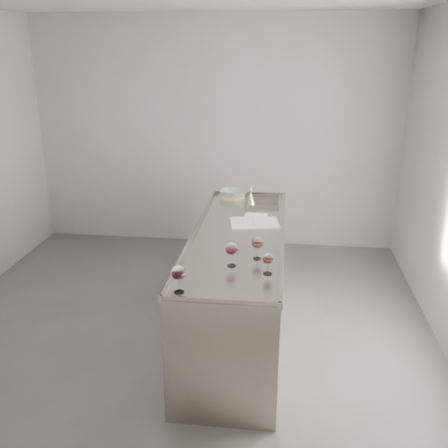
# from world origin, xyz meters

# --- Properties ---
(room_shell) EXTENTS (4.54, 5.04, 2.84)m
(room_shell) POSITION_xyz_m (0.00, 0.00, 1.40)
(room_shell) COLOR #4D4A48
(room_shell) RESTS_ON ground
(counter) EXTENTS (0.77, 2.42, 0.97)m
(counter) POSITION_xyz_m (0.50, 0.30, 0.47)
(counter) COLOR #9F968E
(counter) RESTS_ON ground
(wine_glass_left) EXTENTS (0.10, 0.10, 0.19)m
(wine_glass_left) POSITION_xyz_m (0.22, -0.78, 1.07)
(wine_glass_left) COLOR white
(wine_glass_left) RESTS_ON counter
(wine_glass_middle) EXTENTS (0.09, 0.09, 0.18)m
(wine_glass_middle) POSITION_xyz_m (0.51, -0.34, 1.07)
(wine_glass_middle) COLOR white
(wine_glass_middle) RESTS_ON counter
(wine_glass_right) EXTENTS (0.09, 0.09, 0.18)m
(wine_glass_right) POSITION_xyz_m (0.69, -0.19, 1.07)
(wine_glass_right) COLOR white
(wine_glass_right) RESTS_ON counter
(wine_glass_small) EXTENTS (0.08, 0.08, 0.16)m
(wine_glass_small) POSITION_xyz_m (0.77, -0.44, 1.05)
(wine_glass_small) COLOR white
(wine_glass_small) RESTS_ON counter
(notebook) EXTENTS (0.46, 0.36, 0.02)m
(notebook) POSITION_xyz_m (0.62, 0.60, 0.95)
(notebook) COLOR white
(notebook) RESTS_ON counter
(loose_paper_top) EXTENTS (0.22, 0.30, 0.00)m
(loose_paper_top) POSITION_xyz_m (0.62, 0.73, 0.94)
(loose_paper_top) COLOR silver
(loose_paper_top) RESTS_ON counter
(trivet) EXTENTS (0.33, 0.33, 0.02)m
(trivet) POSITION_xyz_m (0.33, 1.38, 0.95)
(trivet) COLOR #C7BD81
(trivet) RESTS_ON counter
(ceramic_bowl) EXTENTS (0.29, 0.29, 0.06)m
(ceramic_bowl) POSITION_xyz_m (0.33, 1.38, 0.99)
(ceramic_bowl) COLOR #95A8AD
(ceramic_bowl) RESTS_ON trivet
(wine_funnel) EXTENTS (0.14, 0.14, 0.20)m
(wine_funnel) POSITION_xyz_m (0.55, 1.10, 1.00)
(wine_funnel) COLOR #ACA599
(wine_funnel) RESTS_ON counter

